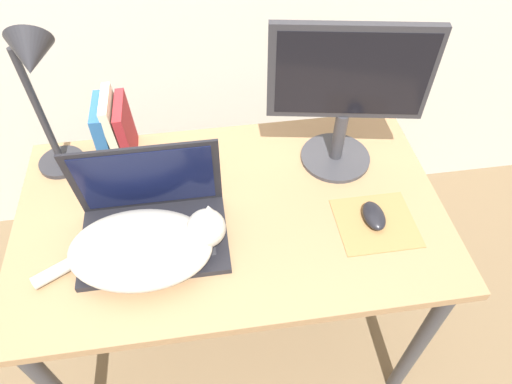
# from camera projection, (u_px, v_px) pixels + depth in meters

# --- Properties ---
(desk) EXTENTS (1.15, 0.69, 0.74)m
(desk) POSITION_uv_depth(u_px,v_px,m) (232.00, 229.00, 1.30)
(desk) COLOR #93704C
(desk) RESTS_ON ground_plane
(laptop) EXTENTS (0.37, 0.24, 0.25)m
(laptop) POSITION_uv_depth(u_px,v_px,m) (153.00, 222.00, 1.15)
(laptop) COLOR black
(laptop) RESTS_ON desk
(cat) EXTENTS (0.47, 0.26, 0.13)m
(cat) POSITION_uv_depth(u_px,v_px,m) (147.00, 247.00, 1.09)
(cat) COLOR #B2ADA3
(cat) RESTS_ON desk
(external_monitor) EXTENTS (0.41, 0.20, 0.43)m
(external_monitor) POSITION_uv_depth(u_px,v_px,m) (347.00, 92.00, 1.18)
(external_monitor) COLOR #333338
(external_monitor) RESTS_ON desk
(mousepad) EXTENTS (0.21, 0.19, 0.00)m
(mousepad) POSITION_uv_depth(u_px,v_px,m) (376.00, 223.00, 1.20)
(mousepad) COLOR olive
(mousepad) RESTS_ON desk
(computer_mouse) EXTENTS (0.06, 0.10, 0.03)m
(computer_mouse) POSITION_uv_depth(u_px,v_px,m) (374.00, 216.00, 1.20)
(computer_mouse) COLOR black
(computer_mouse) RESTS_ON mousepad
(book_row) EXTENTS (0.10, 0.15, 0.21)m
(book_row) POSITION_uv_depth(u_px,v_px,m) (114.00, 130.00, 1.30)
(book_row) COLOR #285B93
(book_row) RESTS_ON desk
(desk_lamp) EXTENTS (0.17, 0.17, 0.45)m
(desk_lamp) POSITION_uv_depth(u_px,v_px,m) (37.00, 82.00, 1.11)
(desk_lamp) COLOR #28282D
(desk_lamp) RESTS_ON desk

